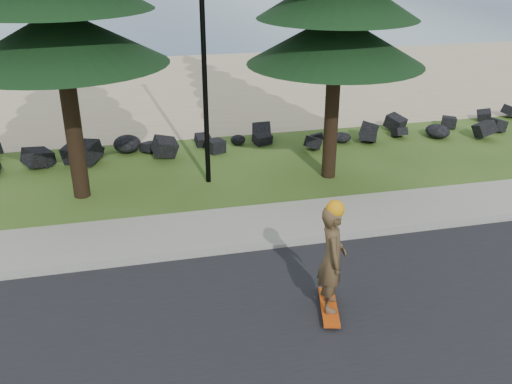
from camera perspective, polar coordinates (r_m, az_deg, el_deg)
ground at (r=13.64m, az=-2.72°, el=-4.11°), size 160.00×160.00×0.00m
road at (r=10.00m, az=2.22°, el=-16.12°), size 160.00×7.00×0.02m
kerb at (r=12.85m, az=-1.99°, el=-5.78°), size 160.00×0.20×0.10m
sidewalk at (r=13.80m, az=-2.88°, el=-3.57°), size 160.00×2.00×0.08m
beach_sand at (r=27.18m, az=-8.45°, el=10.29°), size 160.00×15.00×0.01m
ocean at (r=63.18m, az=-11.70°, el=18.00°), size 160.00×58.00×0.01m
seawall_boulders at (r=18.70m, az=-5.89°, el=3.91°), size 60.00×2.40×1.10m
lamp_post at (r=15.34m, az=-5.32°, el=15.41°), size 0.25×0.14×8.14m
skateboarder at (r=10.43m, az=7.61°, el=-6.66°), size 0.66×1.28×2.31m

